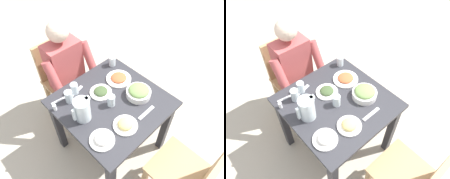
# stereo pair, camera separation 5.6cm
# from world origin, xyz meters

# --- Properties ---
(ground_plane) EXTENTS (8.00, 8.00, 0.00)m
(ground_plane) POSITION_xyz_m (0.00, 0.00, 0.00)
(ground_plane) COLOR #B7AD99
(dining_table) EXTENTS (0.81, 0.81, 0.72)m
(dining_table) POSITION_xyz_m (0.00, 0.00, 0.59)
(dining_table) COLOR #2D2D33
(dining_table) RESTS_ON ground_plane
(chair_near) EXTENTS (0.40, 0.40, 0.87)m
(chair_near) POSITION_xyz_m (-0.00, -0.76, 0.49)
(chair_near) COLOR tan
(chair_near) RESTS_ON ground_plane
(chair_far) EXTENTS (0.40, 0.40, 0.87)m
(chair_far) POSITION_xyz_m (-0.06, 0.76, 0.49)
(chair_far) COLOR tan
(chair_far) RESTS_ON ground_plane
(diner_near) EXTENTS (0.48, 0.53, 1.17)m
(diner_near) POSITION_xyz_m (-0.00, -0.55, 0.64)
(diner_near) COLOR #B24C4C
(diner_near) RESTS_ON ground_plane
(water_pitcher) EXTENTS (0.16, 0.12, 0.19)m
(water_pitcher) POSITION_xyz_m (0.26, -0.04, 0.82)
(water_pitcher) COLOR silver
(water_pitcher) RESTS_ON dining_table
(salad_bowl) EXTENTS (0.20, 0.20, 0.09)m
(salad_bowl) POSITION_xyz_m (-0.20, 0.11, 0.77)
(salad_bowl) COLOR white
(salad_bowl) RESTS_ON dining_table
(plate_fries) EXTENTS (0.18, 0.18, 0.06)m
(plate_fries) POSITION_xyz_m (0.09, 0.23, 0.74)
(plate_fries) COLOR white
(plate_fries) RESTS_ON dining_table
(plate_dolmas) EXTENTS (0.18, 0.18, 0.04)m
(plate_dolmas) POSITION_xyz_m (0.00, -0.13, 0.74)
(plate_dolmas) COLOR white
(plate_dolmas) RESTS_ON dining_table
(plate_yoghurt) EXTENTS (0.18, 0.18, 0.06)m
(plate_yoghurt) POSITION_xyz_m (0.29, 0.20, 0.74)
(plate_yoghurt) COLOR white
(plate_yoghurt) RESTS_ON dining_table
(plate_rice_curry) EXTENTS (0.22, 0.22, 0.04)m
(plate_rice_curry) POSITION_xyz_m (-0.22, -0.14, 0.74)
(plate_rice_curry) COLOR white
(plate_rice_curry) RESTS_ON dining_table
(water_glass_near_left) EXTENTS (0.06, 0.06, 0.10)m
(water_glass_near_left) POSITION_xyz_m (0.24, -0.24, 0.78)
(water_glass_near_left) COLOR silver
(water_glass_near_left) RESTS_ON dining_table
(water_glass_far_right) EXTENTS (0.06, 0.06, 0.09)m
(water_glass_far_right) POSITION_xyz_m (-0.31, -0.31, 0.77)
(water_glass_far_right) COLOR silver
(water_glass_far_right) RESTS_ON dining_table
(water_glass_far_left) EXTENTS (0.06, 0.06, 0.10)m
(water_glass_far_left) POSITION_xyz_m (0.15, -0.28, 0.77)
(water_glass_far_left) COLOR silver
(water_glass_far_left) RESTS_ON dining_table
(water_glass_center) EXTENTS (0.06, 0.06, 0.10)m
(water_glass_center) POSITION_xyz_m (0.02, 0.02, 0.77)
(water_glass_center) COLOR silver
(water_glass_center) RESTS_ON dining_table
(salt_shaker) EXTENTS (0.03, 0.03, 0.05)m
(salt_shaker) POSITION_xyz_m (0.37, -0.25, 0.75)
(salt_shaker) COLOR white
(salt_shaker) RESTS_ON dining_table
(fork_near) EXTENTS (0.17, 0.03, 0.01)m
(fork_near) POSITION_xyz_m (-0.11, 0.27, 0.73)
(fork_near) COLOR silver
(fork_near) RESTS_ON dining_table
(knife_near) EXTENTS (0.19, 0.05, 0.01)m
(knife_near) POSITION_xyz_m (0.27, -0.30, 0.73)
(knife_near) COLOR silver
(knife_near) RESTS_ON dining_table
(fork_far) EXTENTS (0.17, 0.06, 0.01)m
(fork_far) POSITION_xyz_m (0.15, -0.28, 0.73)
(fork_far) COLOR silver
(fork_far) RESTS_ON dining_table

